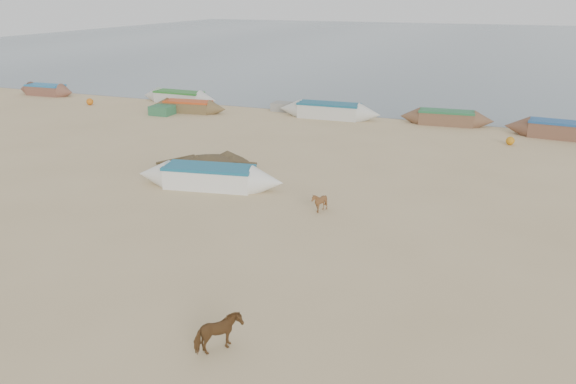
% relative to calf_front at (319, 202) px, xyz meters
% --- Properties ---
extents(ground, '(140.00, 140.00, 0.00)m').
position_rel_calf_front_xyz_m(ground, '(-0.83, -5.01, -0.38)').
color(ground, tan).
rests_on(ground, ground).
extents(sea, '(160.00, 160.00, 0.00)m').
position_rel_calf_front_xyz_m(sea, '(-0.83, 76.99, -0.37)').
color(sea, slate).
rests_on(sea, ground).
extents(calf_front, '(0.89, 0.86, 0.76)m').
position_rel_calf_front_xyz_m(calf_front, '(0.00, 0.00, 0.00)').
color(calf_front, brown).
rests_on(calf_front, ground).
extents(calf_right, '(0.96, 1.06, 0.92)m').
position_rel_calf_front_xyz_m(calf_right, '(0.67, -8.90, 0.08)').
color(calf_right, brown).
rests_on(calf_right, ground).
extents(near_canoe, '(6.36, 2.34, 0.92)m').
position_rel_calf_front_xyz_m(near_canoe, '(-5.08, 0.91, 0.08)').
color(near_canoe, white).
rests_on(near_canoe, ground).
extents(debris_pile, '(4.29, 4.29, 0.52)m').
position_rel_calf_front_xyz_m(debris_pile, '(-6.68, 3.63, -0.12)').
color(debris_pile, brown).
rests_on(debris_pile, ground).
extents(waterline_canoes, '(60.88, 4.53, 0.97)m').
position_rel_calf_front_xyz_m(waterline_canoes, '(-1.88, 15.81, 0.06)').
color(waterline_canoes, brown).
rests_on(waterline_canoes, ground).
extents(beach_clutter, '(44.95, 5.31, 0.64)m').
position_rel_calf_front_xyz_m(beach_clutter, '(2.84, 14.51, -0.08)').
color(beach_clutter, '#2E6641').
rests_on(beach_clutter, ground).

